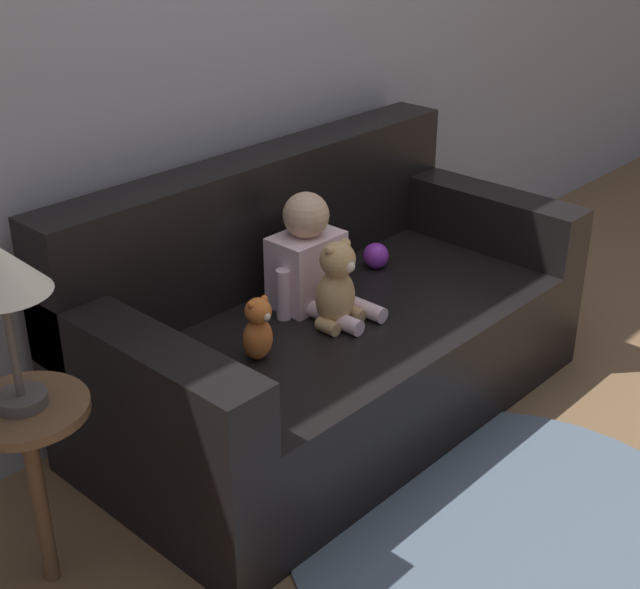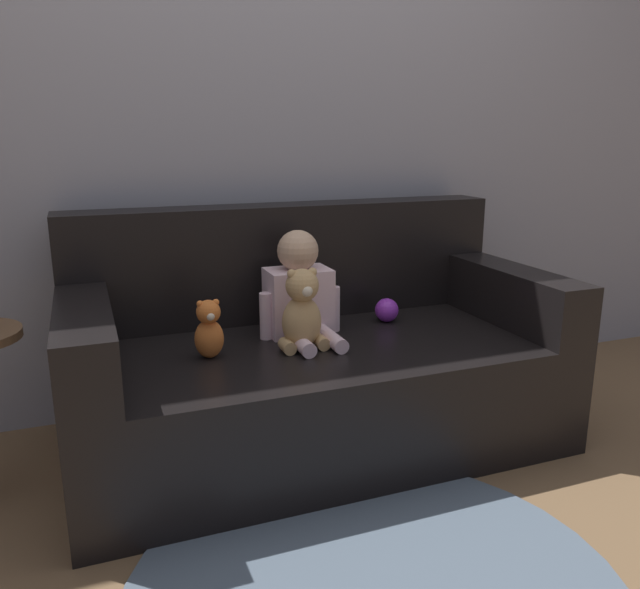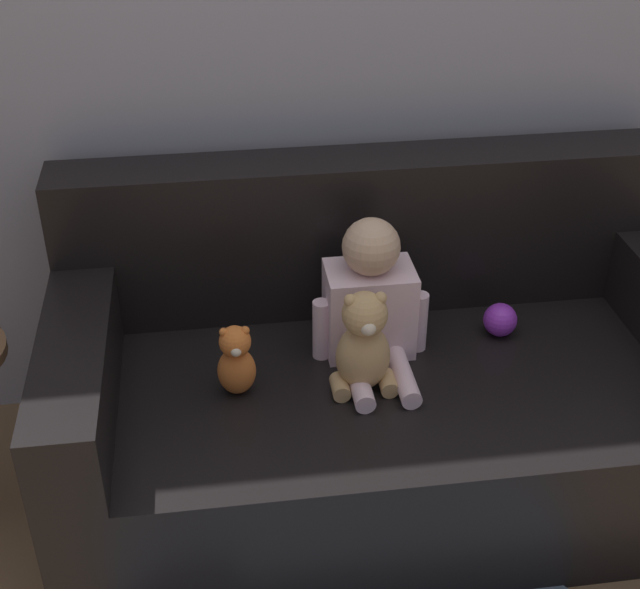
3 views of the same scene
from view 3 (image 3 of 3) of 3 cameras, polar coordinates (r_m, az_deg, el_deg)
The scene contains 6 objects.
ground_plane at distance 2.53m, azimuth 4.10°, elevation -11.73°, with size 12.00×12.00×0.00m, color brown.
couch at distance 2.39m, azimuth 4.08°, elevation -5.72°, with size 1.67×0.85×0.82m.
person_baby at distance 2.26m, azimuth 3.25°, elevation -0.40°, with size 0.30×0.35×0.37m.
teddy_bear_brown at distance 2.14m, azimuth 2.81°, elevation -3.23°, with size 0.16×0.13×0.28m.
plush_toy_side at distance 2.15m, azimuth -5.39°, elevation -4.24°, with size 0.09×0.09×0.19m.
toy_ball at distance 2.42m, azimuth 11.46°, elevation -1.60°, with size 0.09×0.09×0.09m.
Camera 3 is at (-0.43, -1.78, 1.75)m, focal length 50.00 mm.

